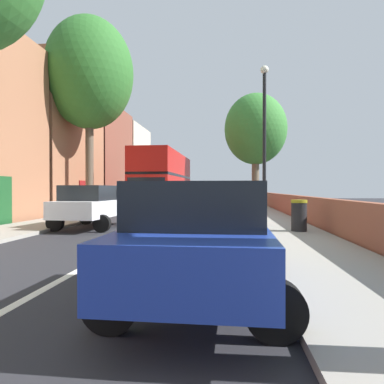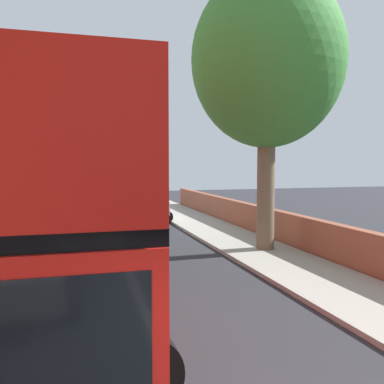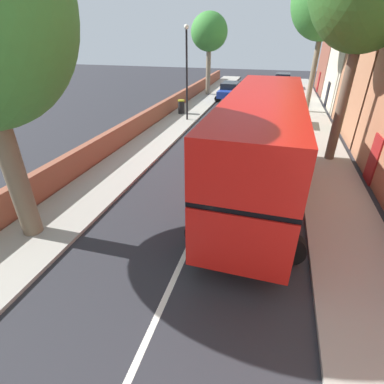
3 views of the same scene
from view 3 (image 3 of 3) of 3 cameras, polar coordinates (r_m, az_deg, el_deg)
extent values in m
plane|color=#28282D|center=(18.45, 8.79, 10.02)|extent=(84.00, 84.00, 0.00)
cube|color=silver|center=(18.45, 8.80, 10.03)|extent=(0.16, 54.00, 0.01)
cube|color=#9E998E|center=(18.54, 24.09, 8.12)|extent=(2.60, 60.00, 0.12)
cube|color=#9E998E|center=(19.59, -5.79, 11.50)|extent=(2.60, 60.00, 0.12)
cube|color=brown|center=(37.94, 28.55, 25.25)|extent=(4.00, 7.68, 10.96)
cube|color=maroon|center=(37.95, 23.79, 19.34)|extent=(0.08, 1.10, 2.10)
cube|color=beige|center=(30.11, 30.86, 22.96)|extent=(4.00, 7.68, 9.32)
cube|color=black|center=(30.10, 25.24, 17.11)|extent=(0.08, 1.10, 2.10)
cube|color=#194C23|center=(22.36, 27.63, 13.28)|extent=(0.08, 1.10, 2.10)
cube|color=maroon|center=(14.90, 32.27, 5.47)|extent=(0.08, 1.10, 2.10)
cube|color=brown|center=(20.03, -10.13, 13.26)|extent=(0.36, 54.00, 1.23)
cube|color=red|center=(11.26, 12.97, 5.61)|extent=(2.66, 10.33, 1.70)
cube|color=black|center=(10.94, 13.51, 10.08)|extent=(2.68, 10.23, 0.16)
cube|color=red|center=(10.71, 14.02, 14.28)|extent=(2.66, 10.33, 1.50)
cube|color=black|center=(16.09, 14.71, 12.73)|extent=(2.20, 0.09, 1.19)
cylinder|color=black|center=(14.99, 8.87, 7.58)|extent=(1.00, 0.32, 1.00)
cylinder|color=black|center=(14.91, 18.67, 6.25)|extent=(1.00, 0.32, 1.00)
cylinder|color=black|center=(8.91, 1.86, -8.14)|extent=(1.00, 0.32, 1.00)
cylinder|color=black|center=(8.77, 18.53, -10.62)|extent=(1.00, 0.32, 1.00)
cube|color=silver|center=(22.13, 17.14, 14.43)|extent=(1.98, 4.15, 0.64)
cube|color=black|center=(22.20, 17.40, 16.07)|extent=(1.74, 2.32, 0.58)
cylinder|color=black|center=(21.03, 19.24, 12.02)|extent=(0.65, 0.25, 0.64)
cylinder|color=black|center=(21.08, 14.22, 12.77)|extent=(0.65, 0.25, 0.64)
cylinder|color=black|center=(23.47, 19.42, 13.64)|extent=(0.65, 0.25, 0.64)
cylinder|color=black|center=(23.51, 14.89, 14.31)|extent=(0.65, 0.25, 0.64)
cube|color=#1E389E|center=(30.60, 7.47, 19.11)|extent=(1.80, 4.56, 0.63)
cube|color=black|center=(30.73, 7.63, 20.26)|extent=(1.62, 2.52, 0.55)
cylinder|color=black|center=(29.19, 8.67, 17.62)|extent=(0.64, 0.23, 0.64)
cylinder|color=black|center=(29.49, 5.14, 17.93)|extent=(0.64, 0.23, 0.64)
cylinder|color=black|center=(31.92, 9.53, 18.51)|extent=(0.64, 0.23, 0.64)
cylinder|color=black|center=(32.20, 6.27, 18.80)|extent=(0.64, 0.23, 0.64)
cube|color=#1E389E|center=(38.61, 17.45, 20.16)|extent=(1.85, 3.95, 0.68)
cube|color=black|center=(38.72, 17.60, 21.10)|extent=(1.68, 2.18, 0.57)
cylinder|color=black|center=(37.48, 18.74, 18.96)|extent=(0.64, 0.23, 0.64)
cylinder|color=black|center=(37.49, 15.82, 19.37)|extent=(0.64, 0.23, 0.64)
cylinder|color=black|center=(39.88, 18.76, 19.48)|extent=(0.64, 0.23, 0.64)
cylinder|color=black|center=(39.89, 16.00, 19.87)|extent=(0.64, 0.23, 0.64)
cylinder|color=#7A6B56|center=(26.47, 23.00, 21.62)|extent=(0.39, 0.39, 6.69)
cylinder|color=brown|center=(9.88, -32.35, 5.47)|extent=(0.60, 0.60, 5.10)
cylinder|color=brown|center=(16.02, 28.16, 17.46)|extent=(0.46, 0.46, 6.89)
cylinder|color=#7A6B56|center=(32.75, 3.25, 23.17)|extent=(0.47, 0.47, 5.02)
ellipsoid|color=#387F33|center=(32.59, 3.44, 29.16)|extent=(3.63, 3.63, 3.57)
cylinder|color=black|center=(22.11, -1.04, 21.75)|extent=(0.14, 0.14, 6.00)
sphere|color=silver|center=(21.94, -1.12, 29.94)|extent=(0.32, 0.32, 0.32)
cylinder|color=black|center=(24.44, -2.13, 16.44)|extent=(0.52, 0.52, 0.97)
cylinder|color=olive|center=(24.33, -2.15, 17.67)|extent=(0.55, 0.55, 0.10)
camera|label=1|loc=(35.47, 8.34, 21.66)|focal=32.30mm
camera|label=2|loc=(19.06, 14.32, 19.75)|focal=38.87mm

